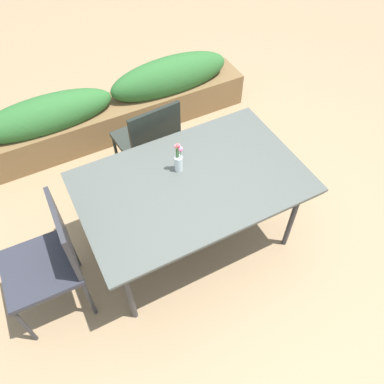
# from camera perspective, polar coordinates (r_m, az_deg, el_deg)

# --- Properties ---
(ground_plane) EXTENTS (12.00, 12.00, 0.00)m
(ground_plane) POSITION_cam_1_polar(r_m,az_deg,el_deg) (3.33, 0.68, -5.88)
(ground_plane) COLOR #9E7F5B
(dining_table) EXTENTS (1.57, 0.99, 0.76)m
(dining_table) POSITION_cam_1_polar(r_m,az_deg,el_deg) (2.72, 0.00, 0.96)
(dining_table) COLOR #4C514C
(dining_table) RESTS_ON ground
(chair_end_left) EXTENTS (0.49, 0.49, 0.96)m
(chair_end_left) POSITION_cam_1_polar(r_m,az_deg,el_deg) (2.72, -20.15, -9.07)
(chair_end_left) COLOR #2D2F3A
(chair_end_left) RESTS_ON ground
(chair_far_side) EXTENTS (0.51, 0.51, 0.92)m
(chair_far_side) POSITION_cam_1_polar(r_m,az_deg,el_deg) (3.33, -6.27, 7.67)
(chair_far_side) COLOR #2B3029
(chair_far_side) RESTS_ON ground
(flower_vase) EXTENTS (0.06, 0.06, 0.25)m
(flower_vase) POSITION_cam_1_polar(r_m,az_deg,el_deg) (2.68, -2.01, 4.87)
(flower_vase) COLOR silver
(flower_vase) RESTS_ON dining_table
(planter_box) EXTENTS (2.83, 0.41, 0.67)m
(planter_box) POSITION_cam_1_polar(r_m,az_deg,el_deg) (4.07, -11.26, 12.13)
(planter_box) COLOR brown
(planter_box) RESTS_ON ground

